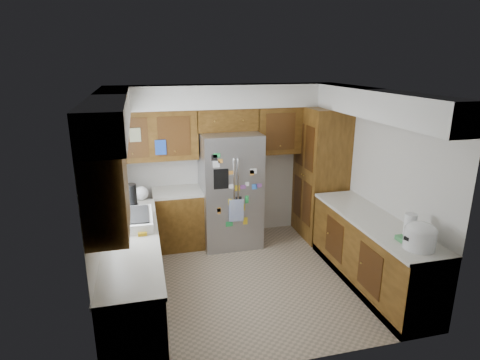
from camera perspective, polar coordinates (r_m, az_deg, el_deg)
name	(u,v)px	position (r m, az deg, el deg)	size (l,w,h in m)	color
floor	(250,279)	(5.60, 1.49, -13.96)	(3.60, 3.60, 0.00)	tan
room_shell	(236,143)	(5.24, -0.55, 5.34)	(3.64, 3.24, 2.52)	beige
left_counter_run	(146,262)	(5.26, -13.29, -11.29)	(1.36, 3.20, 0.92)	#452A0D
right_counter_run	(371,255)	(5.58, 18.15, -10.07)	(0.63, 2.25, 0.92)	#452A0D
pantry	(320,174)	(6.67, 11.37, 0.91)	(0.60, 0.90, 2.15)	#452A0D
fridge	(230,190)	(6.29, -1.39, -1.38)	(0.90, 0.79, 1.80)	#9A9A9F
bridge_cabinet	(227,119)	(6.26, -1.92, 8.64)	(0.96, 0.34, 0.35)	#452A0D
fridge_top_items	(224,100)	(6.19, -2.36, 11.29)	(0.51, 0.35, 0.25)	#1B2BB7
sink_assembly	(131,220)	(5.09, -15.29, -5.46)	(0.52, 0.74, 0.37)	white
left_counter_clutter	(133,196)	(5.75, -14.95, -2.18)	(0.43, 0.84, 0.38)	black
rice_cooker	(420,235)	(4.70, 24.24, -7.17)	(0.34, 0.33, 0.29)	white
paper_towel	(410,227)	(4.89, 23.00, -6.11)	(0.13, 0.13, 0.30)	white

